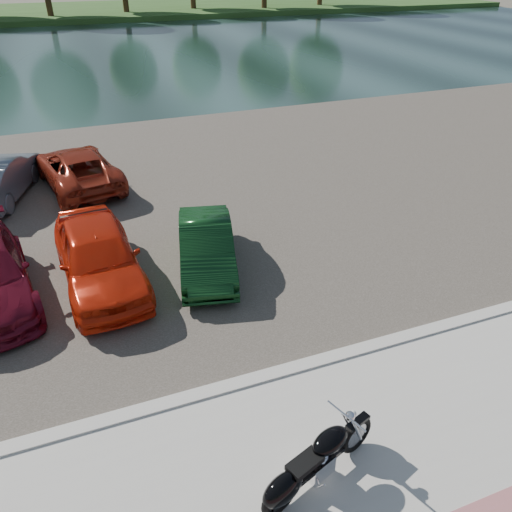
# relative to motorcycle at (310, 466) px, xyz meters

# --- Properties ---
(ground) EXTENTS (200.00, 200.00, 0.00)m
(ground) POSITION_rel_motorcycle_xyz_m (1.22, 0.37, -0.56)
(ground) COLOR #595447
(ground) RESTS_ON ground
(promenade) EXTENTS (60.00, 6.00, 0.10)m
(promenade) POSITION_rel_motorcycle_xyz_m (1.22, -0.63, -0.51)
(promenade) COLOR #B7B3AD
(promenade) RESTS_ON ground
(kerb) EXTENTS (60.00, 0.30, 0.14)m
(kerb) POSITION_rel_motorcycle_xyz_m (1.22, 2.37, -0.49)
(kerb) COLOR #B7B3AD
(kerb) RESTS_ON ground
(parking_lot) EXTENTS (60.00, 18.00, 0.04)m
(parking_lot) POSITION_rel_motorcycle_xyz_m (1.22, 11.37, -0.54)
(parking_lot) COLOR #3E3932
(parking_lot) RESTS_ON ground
(river) EXTENTS (120.00, 40.00, 0.00)m
(river) POSITION_rel_motorcycle_xyz_m (1.22, 40.37, -0.56)
(river) COLOR #172A26
(river) RESTS_ON ground
(far_bank) EXTENTS (120.00, 24.00, 0.60)m
(far_bank) POSITION_rel_motorcycle_xyz_m (1.22, 72.37, -0.26)
(far_bank) COLOR #294A1A
(far_bank) RESTS_ON ground
(motorcycle) EXTENTS (2.25, 1.05, 1.05)m
(motorcycle) POSITION_rel_motorcycle_xyz_m (0.00, 0.00, 0.00)
(motorcycle) COLOR black
(motorcycle) RESTS_ON promenade
(car_4) EXTENTS (2.13, 4.63, 1.54)m
(car_4) POSITION_rel_motorcycle_xyz_m (-2.31, 6.85, 0.25)
(car_4) COLOR red
(car_4) RESTS_ON parking_lot
(car_5) EXTENTS (2.15, 4.00, 1.25)m
(car_5) POSITION_rel_motorcycle_xyz_m (0.31, 6.57, 0.10)
(car_5) COLOR #0E3415
(car_5) RESTS_ON parking_lot
(car_10) EXTENTS (3.04, 5.07, 1.32)m
(car_10) POSITION_rel_motorcycle_xyz_m (-2.36, 13.28, 0.14)
(car_10) COLOR maroon
(car_10) RESTS_ON parking_lot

